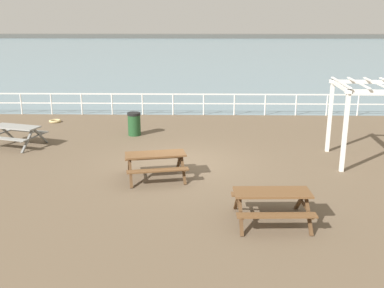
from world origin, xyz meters
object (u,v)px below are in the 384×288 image
Objects in this scene: picnic_table_near_left at (156,159)px; picnic_table_near_right at (272,199)px; picnic_table_mid_centre at (16,131)px; lattice_pergola at (373,104)px; litter_bin at (134,124)px.

picnic_table_near_left is 4.25m from picnic_table_near_right.
picnic_table_mid_centre is 12.81m from lattice_pergola.
lattice_pergola is (3.95, 4.68, 1.41)m from picnic_table_near_right.
litter_bin is at bearing 162.10° from lattice_pergola.
picnic_table_near_right is 1.95× the size of litter_bin.
lattice_pergola is 2.85× the size of litter_bin.
picnic_table_near_left is 5.25m from litter_bin.
picnic_table_near_right is at bearing -55.74° from picnic_table_near_left.
lattice_pergola reaches higher than picnic_table_near_right.
picnic_table_mid_centre is 0.80× the size of lattice_pergola.
picnic_table_near_right is 6.28m from lattice_pergola.
picnic_table_near_left is 7.35m from lattice_pergola.
picnic_table_near_left is at bearing -162.43° from lattice_pergola.
picnic_table_near_right is 9.16m from litter_bin.
picnic_table_mid_centre is 4.55m from litter_bin.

